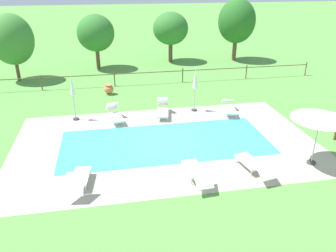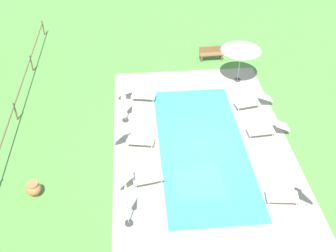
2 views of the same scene
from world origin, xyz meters
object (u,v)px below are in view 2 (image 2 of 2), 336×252
object	(u,v)px
sun_lounger_north_mid	(252,101)
sun_lounger_north_end	(267,129)
patio_umbrella_open_foreground	(241,47)
terracotta_urn_near_fence	(34,189)
wooden_bench_lawn_side	(211,53)
sun_lounger_north_far	(141,178)
sun_lounger_south_mid	(289,195)
sun_lounger_north_near_steps	(135,138)
patio_umbrella_closed_row_mid_west	(126,195)
sun_lounger_south_near_corner	(138,94)
patio_umbrella_closed_row_west	(123,93)

from	to	relation	value
sun_lounger_north_mid	sun_lounger_north_end	bearing A→B (deg)	-176.97
patio_umbrella_open_foreground	terracotta_urn_near_fence	xyz separation A→B (m)	(-7.98, 10.38, -1.80)
patio_umbrella_open_foreground	wooden_bench_lawn_side	size ratio (longest dim) A/B	1.58
sun_lounger_north_far	sun_lounger_south_mid	size ratio (longest dim) A/B	1.03
sun_lounger_north_near_steps	patio_umbrella_closed_row_mid_west	xyz separation A→B (m)	(-4.67, 0.37, 1.27)
sun_lounger_north_end	patio_umbrella_open_foreground	xyz separation A→B (m)	(5.01, 0.29, 1.80)
patio_umbrella_open_foreground	wooden_bench_lawn_side	bearing A→B (deg)	24.03
patio_umbrella_open_foreground	wooden_bench_lawn_side	xyz separation A→B (m)	(2.55, 1.14, -1.69)
sun_lounger_south_mid	patio_umbrella_open_foreground	bearing A→B (deg)	0.10
sun_lounger_north_mid	sun_lounger_north_end	distance (m)	2.37
sun_lounger_north_far	wooden_bench_lawn_side	bearing A→B (deg)	-24.89
patio_umbrella_closed_row_mid_west	sun_lounger_north_mid	bearing A→B (deg)	-42.78
sun_lounger_south_mid	patio_umbrella_open_foreground	size ratio (longest dim) A/B	0.82
sun_lounger_south_near_corner	patio_umbrella_closed_row_west	bearing A→B (deg)	158.43
patio_umbrella_open_foreground	sun_lounger_north_far	bearing A→B (deg)	142.66
sun_lounger_north_far	sun_lounger_south_near_corner	size ratio (longest dim) A/B	0.94
sun_lounger_north_far	sun_lounger_south_mid	world-z (taller)	sun_lounger_south_mid
sun_lounger_north_far	sun_lounger_north_end	world-z (taller)	sun_lounger_north_far
patio_umbrella_closed_row_mid_west	patio_umbrella_closed_row_west	bearing A→B (deg)	0.63
sun_lounger_north_near_steps	patio_umbrella_closed_row_mid_west	size ratio (longest dim) A/B	0.79
sun_lounger_north_end	patio_umbrella_closed_row_mid_west	xyz separation A→B (m)	(-4.84, 6.79, 1.30)
sun_lounger_north_end	sun_lounger_north_far	bearing A→B (deg)	113.94
sun_lounger_north_near_steps	patio_umbrella_closed_row_west	bearing A→B (deg)	13.04
sun_lounger_north_end	wooden_bench_lawn_side	size ratio (longest dim) A/B	1.38
sun_lounger_north_end	terracotta_urn_near_fence	world-z (taller)	sun_lounger_north_end
terracotta_urn_near_fence	wooden_bench_lawn_side	bearing A→B (deg)	-41.25
sun_lounger_north_mid	patio_umbrella_closed_row_west	world-z (taller)	patio_umbrella_closed_row_west
patio_umbrella_open_foreground	patio_umbrella_closed_row_mid_west	world-z (taller)	patio_umbrella_closed_row_mid_west
patio_umbrella_closed_row_west	wooden_bench_lawn_side	size ratio (longest dim) A/B	1.65
wooden_bench_lawn_side	terracotta_urn_near_fence	distance (m)	14.01
sun_lounger_north_near_steps	sun_lounger_south_near_corner	bearing A→B (deg)	-4.29
sun_lounger_south_near_corner	wooden_bench_lawn_side	size ratio (longest dim) A/B	1.42
sun_lounger_south_mid	patio_umbrella_open_foreground	distance (m)	9.48
sun_lounger_south_mid	terracotta_urn_near_fence	world-z (taller)	sun_lounger_south_mid
patio_umbrella_closed_row_mid_west	terracotta_urn_near_fence	xyz separation A→B (m)	(1.87, 3.88, -1.31)
patio_umbrella_closed_row_west	terracotta_urn_near_fence	world-z (taller)	patio_umbrella_closed_row_west
sun_lounger_north_end	terracotta_urn_near_fence	bearing A→B (deg)	105.56
wooden_bench_lawn_side	terracotta_urn_near_fence	bearing A→B (deg)	138.75
sun_lounger_north_mid	sun_lounger_north_end	world-z (taller)	sun_lounger_north_end
wooden_bench_lawn_side	patio_umbrella_open_foreground	bearing A→B (deg)	-155.97
sun_lounger_north_far	patio_umbrella_closed_row_west	xyz separation A→B (m)	(4.51, 0.64, 1.34)
patio_umbrella_open_foreground	patio_umbrella_closed_row_mid_west	distance (m)	11.81
sun_lounger_north_near_steps	sun_lounger_south_mid	bearing A→B (deg)	-123.95
sun_lounger_south_mid	patio_umbrella_open_foreground	xyz separation A→B (m)	(9.31, 0.02, 1.77)
sun_lounger_north_far	patio_umbrella_closed_row_mid_west	size ratio (longest dim) A/B	0.81
patio_umbrella_open_foreground	patio_umbrella_closed_row_mid_west	xyz separation A→B (m)	(-9.85, 6.50, -0.50)
patio_umbrella_closed_row_west	patio_umbrella_closed_row_mid_west	size ratio (longest dim) A/B	1.00
sun_lounger_north_near_steps	sun_lounger_north_far	size ratio (longest dim) A/B	0.98
sun_lounger_north_mid	terracotta_urn_near_fence	bearing A→B (deg)	116.83
sun_lounger_south_near_corner	patio_umbrella_closed_row_mid_west	distance (m)	8.54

